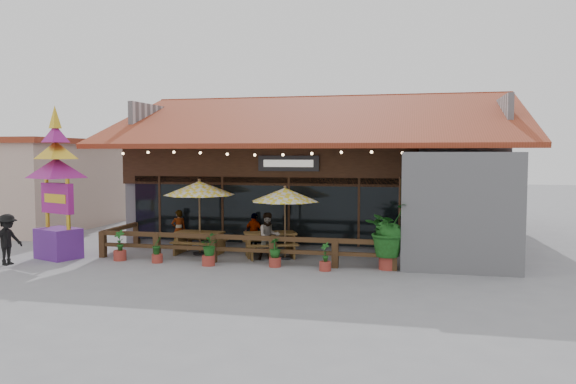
% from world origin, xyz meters
% --- Properties ---
extents(ground, '(100.00, 100.00, 0.00)m').
position_xyz_m(ground, '(0.00, 0.00, 0.00)').
color(ground, gray).
rests_on(ground, ground).
extents(restaurant_building, '(15.50, 14.73, 6.09)m').
position_xyz_m(restaurant_building, '(0.26, 6.61, 2.21)').
color(restaurant_building, '#BCBBC1').
rests_on(restaurant_building, ground).
extents(patio_railing, '(10.00, 2.60, 0.92)m').
position_xyz_m(patio_railing, '(-2.25, -0.27, 0.61)').
color(patio_railing, '#482F19').
rests_on(patio_railing, ground).
extents(neighbor_building, '(8.40, 8.40, 4.22)m').
position_xyz_m(neighbor_building, '(-15.00, 6.00, 2.14)').
color(neighbor_building, beige).
rests_on(neighbor_building, ground).
extents(umbrella_left, '(3.15, 3.15, 2.67)m').
position_xyz_m(umbrella_left, '(-3.47, 0.76, 2.33)').
color(umbrella_left, brown).
rests_on(umbrella_left, ground).
extents(umbrella_right, '(2.50, 2.50, 2.48)m').
position_xyz_m(umbrella_right, '(-0.35, 0.58, 2.16)').
color(umbrella_right, brown).
rests_on(umbrella_right, ground).
extents(picnic_table_left, '(1.72, 1.51, 0.79)m').
position_xyz_m(picnic_table_left, '(-3.52, 0.87, 0.53)').
color(picnic_table_left, brown).
rests_on(picnic_table_left, ground).
extents(picnic_table_right, '(2.20, 2.08, 0.84)m').
position_xyz_m(picnic_table_right, '(-0.95, 0.90, 0.57)').
color(picnic_table_right, brown).
rests_on(picnic_table_right, ground).
extents(thai_sign_tower, '(2.66, 2.66, 5.54)m').
position_xyz_m(thai_sign_tower, '(-7.87, -1.00, 2.93)').
color(thai_sign_tower, '#5C2487').
rests_on(thai_sign_tower, ground).
extents(tropical_plant, '(1.90, 1.96, 2.06)m').
position_xyz_m(tropical_plant, '(3.11, -0.37, 1.18)').
color(tropical_plant, maroon).
rests_on(tropical_plant, ground).
extents(diner_a, '(0.64, 0.60, 1.48)m').
position_xyz_m(diner_a, '(-4.60, 1.51, 0.74)').
color(diner_a, '#3A2212').
rests_on(diner_a, ground).
extents(diner_b, '(0.97, 0.92, 1.59)m').
position_xyz_m(diner_b, '(-0.84, 0.31, 0.79)').
color(diner_b, '#3A2212').
rests_on(diner_b, ground).
extents(diner_c, '(0.90, 0.61, 1.42)m').
position_xyz_m(diner_c, '(-1.71, 1.57, 0.71)').
color(diner_c, '#3A2212').
rests_on(diner_c, ground).
extents(pedestrian, '(0.74, 1.13, 1.63)m').
position_xyz_m(pedestrian, '(-8.75, -2.34, 0.82)').
color(pedestrian, black).
rests_on(pedestrian, ground).
extents(planter_a, '(0.42, 0.42, 1.02)m').
position_xyz_m(planter_a, '(-5.65, -0.88, 0.43)').
color(planter_a, maroon).
rests_on(planter_a, ground).
extents(planter_b, '(0.36, 0.37, 0.87)m').
position_xyz_m(planter_b, '(-4.26, -0.98, 0.39)').
color(planter_b, maroon).
rests_on(planter_b, ground).
extents(planter_c, '(0.80, 0.80, 1.00)m').
position_xyz_m(planter_c, '(-2.47, -1.04, 0.56)').
color(planter_c, maroon).
rests_on(planter_c, ground).
extents(planter_d, '(0.48, 0.48, 0.92)m').
position_xyz_m(planter_d, '(-0.36, -0.77, 0.44)').
color(planter_d, maroon).
rests_on(planter_d, ground).
extents(planter_e, '(0.37, 0.36, 0.87)m').
position_xyz_m(planter_e, '(1.27, -1.00, 0.37)').
color(planter_e, maroon).
rests_on(planter_e, ground).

